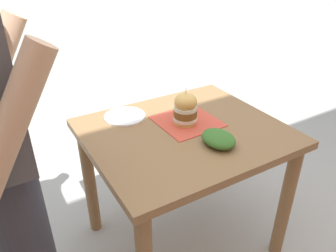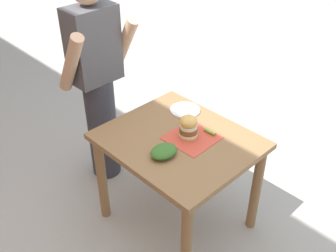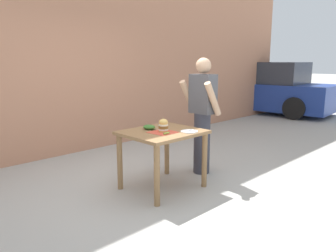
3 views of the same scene
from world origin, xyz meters
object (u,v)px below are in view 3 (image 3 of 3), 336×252
object	(u,v)px
patio_table	(162,141)
side_plate_with_forks	(189,131)
sandwich	(163,125)
pickle_spear	(166,133)
parked_car_near_curb	(266,90)
diner_across_table	(202,114)
side_salad	(149,127)

from	to	relation	value
patio_table	side_plate_with_forks	distance (m)	0.37
sandwich	pickle_spear	size ratio (longest dim) A/B	2.21
pickle_spear	parked_car_near_curb	bearing A→B (deg)	110.56
pickle_spear	diner_across_table	distance (m)	0.97
side_salad	diner_across_table	distance (m)	0.90
sandwich	pickle_spear	world-z (taller)	sandwich
side_plate_with_forks	parked_car_near_curb	world-z (taller)	parked_car_near_curb
side_plate_with_forks	diner_across_table	world-z (taller)	diner_across_table
pickle_spear	parked_car_near_curb	world-z (taller)	parked_car_near_curb
patio_table	parked_car_near_curb	bearing A→B (deg)	109.48
sandwich	side_plate_with_forks	distance (m)	0.34
patio_table	pickle_spear	world-z (taller)	pickle_spear
side_plate_with_forks	parked_car_near_curb	distance (m)	7.20
side_salad	diner_across_table	size ratio (longest dim) A/B	0.11
parked_car_near_curb	patio_table	bearing A→B (deg)	-70.52
diner_across_table	parked_car_near_curb	distance (m)	6.51
side_plate_with_forks	patio_table	bearing A→B (deg)	-143.33
pickle_spear	parked_car_near_curb	size ratio (longest dim) A/B	0.02
side_plate_with_forks	side_salad	size ratio (longest dim) A/B	1.22
sandwich	side_plate_with_forks	world-z (taller)	sandwich
side_plate_with_forks	side_salad	xyz separation A→B (m)	(-0.47, -0.26, 0.02)
patio_table	side_plate_with_forks	xyz separation A→B (m)	(0.28, 0.21, 0.14)
sandwich	side_plate_with_forks	bearing A→B (deg)	47.22
pickle_spear	parked_car_near_curb	xyz separation A→B (m)	(-2.62, 6.98, -0.06)
sandwich	parked_car_near_curb	size ratio (longest dim) A/B	0.05
pickle_spear	side_plate_with_forks	size ratio (longest dim) A/B	0.41
sandwich	diner_across_table	world-z (taller)	diner_across_table
patio_table	pickle_spear	xyz separation A→B (m)	(0.19, -0.11, 0.15)
patio_table	side_plate_with_forks	size ratio (longest dim) A/B	4.39
patio_table	side_plate_with_forks	bearing A→B (deg)	36.67
diner_across_table	pickle_spear	bearing A→B (deg)	-76.63
pickle_spear	diner_across_table	bearing A→B (deg)	103.37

